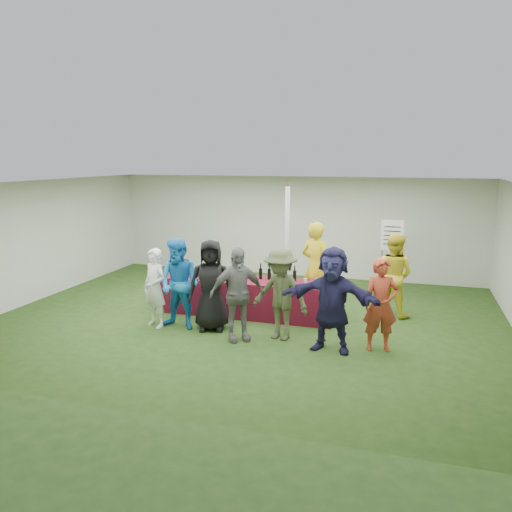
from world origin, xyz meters
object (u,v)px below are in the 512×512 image
(staff_pourer, at_px, (316,268))
(staff_back, at_px, (393,275))
(customer_6, at_px, (381,305))
(customer_3, at_px, (237,294))
(wine_list_sign, at_px, (392,241))
(customer_1, at_px, (180,284))
(serving_table, at_px, (247,297))
(customer_4, at_px, (281,294))
(customer_2, at_px, (211,285))
(customer_5, at_px, (332,299))
(customer_0, at_px, (155,288))
(dump_bucket, at_px, (319,283))

(staff_pourer, distance_m, staff_back, 1.57)
(customer_6, bearing_deg, customer_3, 170.66)
(wine_list_sign, relative_size, customer_3, 1.07)
(customer_6, bearing_deg, staff_pourer, 113.73)
(customer_3, bearing_deg, wine_list_sign, 21.71)
(staff_back, distance_m, customer_1, 4.31)
(serving_table, distance_m, customer_4, 1.58)
(staff_back, bearing_deg, customer_2, 53.34)
(staff_back, height_order, customer_3, staff_back)
(customer_6, bearing_deg, customer_2, 162.45)
(wine_list_sign, bearing_deg, staff_pourer, -130.88)
(customer_3, bearing_deg, serving_table, 67.16)
(customer_4, bearing_deg, customer_5, -2.72)
(serving_table, bearing_deg, customer_3, -78.51)
(wine_list_sign, xyz_separation_m, staff_back, (0.10, -1.38, -0.46))
(staff_back, xyz_separation_m, customer_3, (-2.57, -2.28, -0.01))
(staff_back, distance_m, customer_5, 2.46)
(staff_back, height_order, customer_0, staff_back)
(serving_table, bearing_deg, staff_pourer, 24.26)
(customer_4, bearing_deg, customer_6, 13.15)
(serving_table, xyz_separation_m, customer_4, (1.00, -1.14, 0.45))
(customer_6, bearing_deg, wine_list_sign, 74.36)
(staff_back, relative_size, customer_3, 1.02)
(customer_0, bearing_deg, customer_5, 18.81)
(serving_table, distance_m, dump_bucket, 1.61)
(dump_bucket, xyz_separation_m, staff_back, (1.33, 1.09, 0.01))
(staff_back, xyz_separation_m, customer_5, (-0.90, -2.29, 0.03))
(wine_list_sign, bearing_deg, customer_2, -133.47)
(customer_0, xyz_separation_m, customer_5, (3.40, -0.22, 0.13))
(dump_bucket, relative_size, customer_3, 0.14)
(customer_3, bearing_deg, customer_1, 133.63)
(dump_bucket, bearing_deg, customer_6, -37.84)
(customer_0, bearing_deg, staff_back, 48.18)
(customer_2, bearing_deg, customer_4, -20.39)
(dump_bucket, xyz_separation_m, staff_pourer, (-0.21, 0.81, 0.12))
(customer_4, bearing_deg, serving_table, 145.28)
(staff_back, relative_size, customer_0, 1.12)
(staff_pourer, distance_m, customer_6, 2.25)
(staff_pourer, bearing_deg, wine_list_sign, -107.33)
(staff_pourer, relative_size, customer_0, 1.26)
(customer_5, bearing_deg, customer_2, 176.41)
(dump_bucket, height_order, customer_1, customer_1)
(customer_0, distance_m, customer_4, 2.45)
(dump_bucket, xyz_separation_m, customer_1, (-2.48, -0.92, 0.02))
(customer_2, relative_size, customer_4, 1.04)
(serving_table, relative_size, customer_6, 2.29)
(wine_list_sign, distance_m, customer_1, 5.04)
(serving_table, xyz_separation_m, customer_5, (1.95, -1.42, 0.51))
(customer_2, distance_m, customer_6, 3.09)
(customer_6, bearing_deg, customer_0, 165.26)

